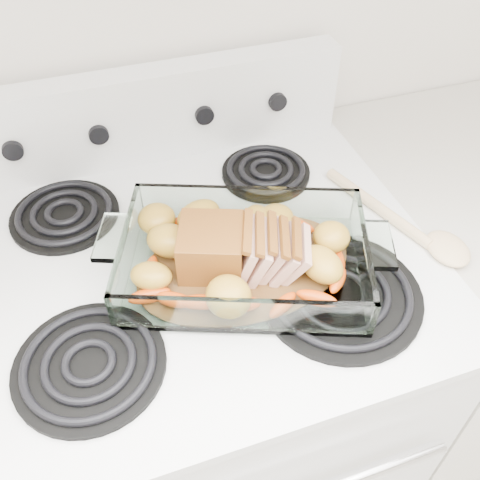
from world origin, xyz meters
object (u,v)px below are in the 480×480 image
object	(u,v)px
counter_right	(455,318)
pork_roast	(232,253)
baking_dish	(244,262)
electric_range	(205,391)

from	to	relation	value
counter_right	pork_roast	size ratio (longest dim) A/B	4.66
baking_dish	counter_right	bearing A→B (deg)	27.59
counter_right	baking_dish	distance (m)	0.78
counter_right	baking_dish	world-z (taller)	baking_dish
counter_right	pork_roast	distance (m)	0.81
baking_dish	pork_roast	world-z (taller)	pork_roast
electric_range	counter_right	distance (m)	0.67
baking_dish	pork_roast	distance (m)	0.03
electric_range	counter_right	xyz separation A→B (m)	(0.66, -0.00, -0.02)
electric_range	pork_roast	xyz separation A→B (m)	(0.05, -0.07, 0.51)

